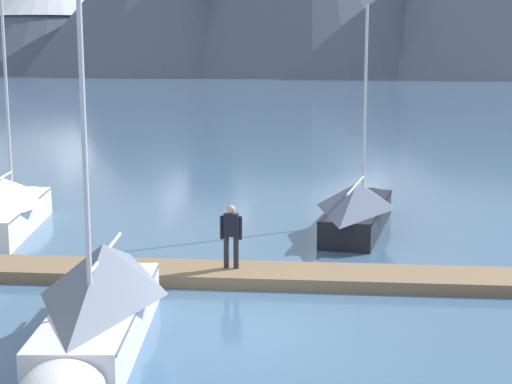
# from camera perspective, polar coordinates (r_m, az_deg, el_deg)

# --- Properties ---
(ground_plane) EXTENTS (700.00, 700.00, 0.00)m
(ground_plane) POSITION_cam_1_polar(r_m,az_deg,el_deg) (16.72, -0.90, -10.41)
(ground_plane) COLOR #426689
(mountain_west_summit) EXTENTS (83.09, 83.09, 35.88)m
(mountain_west_summit) POSITION_cam_1_polar(r_m,az_deg,el_deg) (258.89, -14.54, 12.74)
(mountain_west_summit) COLOR #424C60
(mountain_west_summit) RESTS_ON ground
(mountain_rear_spur) EXTENTS (61.28, 61.28, 37.54)m
(mountain_rear_spur) POSITION_cam_1_polar(r_m,az_deg,el_deg) (216.71, 14.62, 13.37)
(mountain_rear_spur) COLOR slate
(mountain_rear_spur) RESTS_ON ground
(dock) EXTENTS (24.69, 3.09, 0.30)m
(dock) POSITION_cam_1_polar(r_m,az_deg,el_deg) (20.47, -0.24, -6.11)
(dock) COLOR #846B4C
(dock) RESTS_ON ground
(sailboat_nearest_berth) EXTENTS (2.33, 7.39, 9.44)m
(sailboat_nearest_berth) POSITION_cam_1_polar(r_m,az_deg,el_deg) (27.13, -17.69, -0.88)
(sailboat_nearest_berth) COLOR white
(sailboat_nearest_berth) RESTS_ON ground
(sailboat_second_berth) EXTENTS (2.07, 7.03, 8.27)m
(sailboat_second_berth) POSITION_cam_1_polar(r_m,az_deg,el_deg) (16.00, -11.47, -8.01)
(sailboat_second_berth) COLOR silver
(sailboat_second_berth) RESTS_ON ground
(sailboat_mid_dock_port) EXTENTS (3.17, 7.44, 7.50)m
(sailboat_mid_dock_port) POSITION_cam_1_polar(r_m,az_deg,el_deg) (26.42, 7.56, -1.02)
(sailboat_mid_dock_port) COLOR black
(sailboat_mid_dock_port) RESTS_ON ground
(person_on_dock) EXTENTS (0.59, 0.25, 1.69)m
(person_on_dock) POSITION_cam_1_polar(r_m,az_deg,el_deg) (20.30, -1.84, -2.99)
(person_on_dock) COLOR #232328
(person_on_dock) RESTS_ON dock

